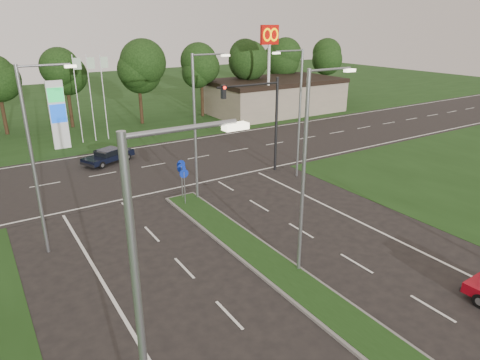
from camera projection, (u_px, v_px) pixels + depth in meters
ground at (395, 360)px, 14.37m from camera, size 160.00×160.00×0.00m
verge_far at (60, 106)px, 57.83m from camera, size 160.00×50.00×0.02m
cross_road at (141, 168)px, 33.33m from camera, size 160.00×12.00×0.02m
median_kerb at (315, 298)px, 17.51m from camera, size 2.00×26.00×0.12m
commercial_building at (275, 96)px, 53.23m from camera, size 16.00×9.00×4.00m
streetlight_median_near at (308, 164)px, 17.85m from camera, size 2.53×0.22×9.00m
streetlight_median_far at (198, 121)px, 25.75m from camera, size 2.53×0.22×9.00m
streetlight_left_near at (150, 324)px, 8.41m from camera, size 2.53×0.22×9.00m
streetlight_left_far at (36, 153)px, 19.48m from camera, size 2.53×0.22×9.00m
streetlight_right_far at (298, 108)px, 29.69m from camera, size 2.53×0.22×9.00m
traffic_signal at (262, 111)px, 30.61m from camera, size 5.10×0.42×7.00m
median_signs at (182, 174)px, 26.73m from camera, size 1.16×1.76×2.38m
gas_pylon at (60, 113)px, 37.46m from camera, size 5.80×1.26×8.00m
mcdonalds_sign at (269, 49)px, 45.95m from camera, size 2.20×0.47×10.40m
treeline_far at (81, 62)px, 43.60m from camera, size 6.00×6.00×9.90m
navy_sedan at (108, 156)px, 34.30m from camera, size 4.42×3.21×1.13m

